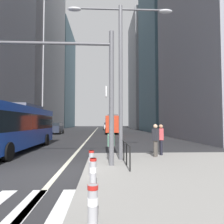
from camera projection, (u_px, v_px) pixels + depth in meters
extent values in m
plane|color=#28282B|center=(90.00, 137.00, 28.52)|extent=(160.00, 160.00, 0.00)
cube|color=gray|center=(202.00, 174.00, 7.83)|extent=(9.00, 10.00, 0.15)
cube|color=silver|center=(19.00, 214.00, 4.58)|extent=(0.45, 3.20, 0.01)
cube|color=silver|center=(60.00, 213.00, 4.62)|extent=(0.45, 3.20, 0.01)
cube|color=silver|center=(101.00, 212.00, 4.66)|extent=(0.45, 3.20, 0.01)
cube|color=silver|center=(140.00, 211.00, 4.70)|extent=(0.45, 3.20, 0.01)
cube|color=beige|center=(93.00, 133.00, 38.50)|extent=(0.20, 80.00, 0.01)
cube|color=#9E9EA3|center=(35.00, 32.00, 54.39)|extent=(11.30, 23.46, 51.46)
cube|color=slate|center=(58.00, 78.00, 82.53)|extent=(10.23, 25.40, 39.39)
cube|color=slate|center=(170.00, 41.00, 46.54)|extent=(11.45, 16.89, 40.75)
cube|color=#9E9EA3|center=(150.00, 74.00, 66.40)|extent=(11.93, 17.09, 35.30)
cube|color=#14389E|center=(15.00, 127.00, 14.40)|extent=(2.53, 11.50, 2.75)
cube|color=black|center=(15.00, 122.00, 14.42)|extent=(2.57, 11.27, 1.10)
cube|color=#4C4C51|center=(24.00, 107.00, 16.20)|extent=(1.76, 4.14, 0.30)
cylinder|color=black|center=(8.00, 152.00, 10.73)|extent=(0.30, 1.00, 1.00)
cylinder|color=black|center=(46.00, 140.00, 18.07)|extent=(0.30, 1.00, 1.00)
cylinder|color=black|center=(18.00, 140.00, 17.95)|extent=(0.30, 1.00, 1.00)
cube|color=red|center=(112.00, 124.00, 38.52)|extent=(2.63, 10.85, 2.75)
cube|color=black|center=(112.00, 122.00, 38.54)|extent=(2.67, 10.63, 1.10)
cube|color=#4C4C51|center=(112.00, 115.00, 36.98)|extent=(1.80, 3.92, 0.30)
cylinder|color=black|center=(106.00, 130.00, 41.88)|extent=(0.31, 1.00, 1.00)
cylinder|color=black|center=(117.00, 130.00, 41.96)|extent=(0.31, 1.00, 1.00)
cylinder|color=black|center=(106.00, 131.00, 34.97)|extent=(0.31, 1.00, 1.00)
cylinder|color=black|center=(120.00, 131.00, 35.05)|extent=(0.31, 1.00, 1.00)
cube|color=#232838|center=(56.00, 129.00, 35.95)|extent=(1.81, 4.35, 1.10)
cube|color=black|center=(57.00, 124.00, 36.14)|extent=(1.51, 2.35, 0.52)
cylinder|color=black|center=(60.00, 133.00, 34.51)|extent=(0.23, 0.64, 0.64)
cylinder|color=black|center=(49.00, 133.00, 34.41)|extent=(0.23, 0.64, 0.64)
cylinder|color=black|center=(63.00, 132.00, 37.45)|extent=(0.23, 0.64, 0.64)
cylinder|color=black|center=(53.00, 132.00, 37.35)|extent=(0.23, 0.64, 0.64)
cube|color=silver|center=(107.00, 127.00, 54.36)|extent=(1.89, 4.16, 1.10)
cube|color=black|center=(107.00, 124.00, 54.25)|extent=(1.55, 2.26, 0.52)
cylinder|color=black|center=(103.00, 129.00, 55.66)|extent=(0.24, 0.65, 0.64)
cylinder|color=black|center=(110.00, 129.00, 55.79)|extent=(0.24, 0.65, 0.64)
cylinder|color=black|center=(104.00, 129.00, 52.87)|extent=(0.24, 0.65, 0.64)
cylinder|color=black|center=(111.00, 129.00, 53.00)|extent=(0.24, 0.65, 0.64)
cylinder|color=#515156|center=(112.00, 97.00, 9.20)|extent=(0.22, 0.22, 6.00)
cylinder|color=#515156|center=(52.00, 43.00, 9.20)|extent=(5.29, 0.14, 0.14)
cube|color=white|center=(106.00, 92.00, 9.02)|extent=(0.04, 0.60, 0.44)
cylinder|color=#56565B|center=(121.00, 81.00, 10.64)|extent=(0.20, 0.20, 8.00)
cylinder|color=#56565B|center=(98.00, 9.00, 10.77)|extent=(2.40, 0.10, 0.10)
ellipsoid|color=#B2B2B7|center=(74.00, 9.00, 10.71)|extent=(0.70, 0.32, 0.20)
cylinder|color=#56565B|center=(143.00, 10.00, 10.88)|extent=(2.40, 0.10, 0.10)
ellipsoid|color=#B2B2B7|center=(166.00, 11.00, 10.93)|extent=(0.70, 0.32, 0.20)
cylinder|color=#99999E|center=(93.00, 207.00, 3.68)|extent=(0.18, 0.18, 0.76)
cylinder|color=white|center=(93.00, 201.00, 3.69)|extent=(0.19, 0.19, 0.14)
cylinder|color=#B21E19|center=(93.00, 187.00, 3.70)|extent=(0.20, 0.20, 0.08)
cylinder|color=#99999E|center=(93.00, 174.00, 5.80)|extent=(0.18, 0.18, 0.87)
cylinder|color=white|center=(93.00, 170.00, 5.81)|extent=(0.19, 0.19, 0.16)
cylinder|color=#B21E19|center=(93.00, 160.00, 5.82)|extent=(0.20, 0.20, 0.08)
cylinder|color=#99999E|center=(91.00, 163.00, 7.37)|extent=(0.18, 0.18, 0.88)
cylinder|color=white|center=(91.00, 160.00, 7.37)|extent=(0.19, 0.19, 0.16)
cylinder|color=#B21E19|center=(91.00, 152.00, 7.39)|extent=(0.20, 0.20, 0.08)
cylinder|color=black|center=(130.00, 159.00, 7.93)|extent=(0.06, 0.06, 0.95)
cylinder|color=black|center=(127.00, 154.00, 9.07)|extent=(0.06, 0.06, 0.95)
cylinder|color=black|center=(124.00, 151.00, 10.21)|extent=(0.06, 0.06, 0.95)
cylinder|color=black|center=(122.00, 148.00, 11.35)|extent=(0.06, 0.06, 0.95)
cylinder|color=black|center=(125.00, 142.00, 9.67)|extent=(0.06, 3.43, 0.06)
cylinder|color=black|center=(161.00, 148.00, 11.88)|extent=(0.15, 0.15, 0.86)
cylinder|color=black|center=(161.00, 147.00, 12.04)|extent=(0.15, 0.15, 0.86)
cube|color=#B73D42|center=(161.00, 134.00, 11.99)|extent=(0.28, 0.40, 0.66)
sphere|color=#9E7556|center=(161.00, 126.00, 12.02)|extent=(0.24, 0.24, 0.24)
cylinder|color=#423D38|center=(111.00, 155.00, 9.59)|extent=(0.15, 0.15, 0.76)
cylinder|color=#423D38|center=(112.00, 154.00, 9.74)|extent=(0.15, 0.15, 0.76)
cube|color=#4C7F66|center=(111.00, 140.00, 9.70)|extent=(0.34, 0.43, 0.59)
sphere|color=#9E7556|center=(111.00, 131.00, 9.72)|extent=(0.21, 0.21, 0.21)
cylinder|color=#423D38|center=(155.00, 149.00, 11.27)|extent=(0.15, 0.15, 0.87)
cylinder|color=#423D38|center=(156.00, 149.00, 11.39)|extent=(0.15, 0.15, 0.87)
cube|color=#232328|center=(155.00, 135.00, 11.37)|extent=(0.43, 0.44, 0.67)
sphere|color=tan|center=(155.00, 126.00, 11.39)|extent=(0.24, 0.24, 0.24)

